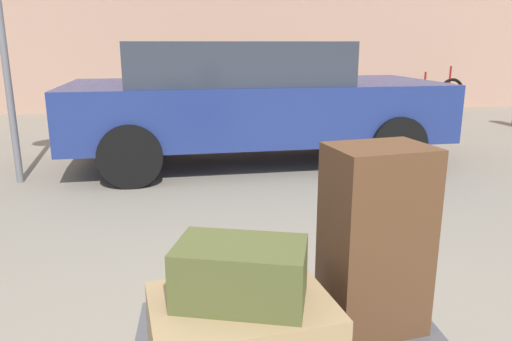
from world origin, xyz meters
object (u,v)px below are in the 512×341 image
Objects in this scene: bollard_kerb_near at (349,113)px; suitcase_tan_stacked_top at (241,338)px; suitcase_brown_center at (375,240)px; bollard_kerb_mid at (419,112)px; no_parking_sign at (2,34)px; duffel_bag_olive_topmost_pile at (241,273)px; parked_car at (250,99)px; bicycle_leaning at (431,97)px.

suitcase_tan_stacked_top is at bearing -109.99° from bollard_kerb_near.
suitcase_brown_center reaches higher than bollard_kerb_mid.
bollard_kerb_mid is 6.24m from no_parking_sign.
bollard_kerb_near is at bearing 85.64° from duffel_bag_olive_topmost_pile.
suitcase_brown_center is 0.16× the size of parked_car.
duffel_bag_olive_topmost_pile is 6.81m from bollard_kerb_near.
suitcase_brown_center is 8.57m from bicycle_leaning.
bollard_kerb_near is (2.32, 6.39, -0.43)m from duffel_bag_olive_topmost_pile.
duffel_bag_olive_topmost_pile is at bearing -166.37° from suitcase_brown_center.
suitcase_brown_center is 4.15m from parked_car.
duffel_bag_olive_topmost_pile is 4.41m from parked_car.
bollard_kerb_mid is (3.53, 6.39, -0.43)m from duffel_bag_olive_topmost_pile.
bollard_kerb_mid is at bearing 33.31° from parked_car.
no_parking_sign is at bearing 115.02° from suitcase_brown_center.
suitcase_tan_stacked_top is 4.36m from no_parking_sign.
bicycle_leaning is (3.96, 3.46, -0.39)m from parked_car.
no_parking_sign reaches higher than bicycle_leaning.
no_parking_sign is (-2.52, 3.51, 0.80)m from suitcase_brown_center.
no_parking_sign is at bearing -147.53° from bicycle_leaning.
suitcase_brown_center is 6.42m from bollard_kerb_near.
bollard_kerb_near and bollard_kerb_mid have the same top height.
no_parking_sign is (-2.48, -0.64, 0.73)m from parked_car.
suitcase_brown_center is 0.42× the size of bicycle_leaning.
suitcase_tan_stacked_top is 0.24× the size of no_parking_sign.
suitcase_tan_stacked_top is 4.42m from parked_car.
bollard_kerb_mid is 0.23× the size of no_parking_sign.
bollard_kerb_near is at bearing 60.39° from suitcase_tan_stacked_top.
bollard_kerb_mid is at bearing 51.47° from suitcase_tan_stacked_top.
suitcase_tan_stacked_top is 0.23m from duffel_bag_olive_topmost_pile.
bollard_kerb_near is 1.20m from bollard_kerb_mid.
no_parking_sign is at bearing 108.43° from suitcase_tan_stacked_top.
no_parking_sign is (-6.44, -4.10, 1.12)m from bicycle_leaning.
duffel_bag_olive_topmost_pile is (-0.00, 0.00, 0.23)m from suitcase_tan_stacked_top.
suitcase_brown_center is at bearing 39.90° from duffel_bag_olive_topmost_pile.
no_parking_sign is (-2.00, 3.75, 1.02)m from suitcase_tan_stacked_top.
suitcase_tan_stacked_top is at bearing -118.91° from bollard_kerb_mid.
suitcase_tan_stacked_top is at bearing -119.54° from bicycle_leaning.
duffel_bag_olive_topmost_pile reaches higher than suitcase_tan_stacked_top.
suitcase_brown_center is 1.77× the size of duffel_bag_olive_topmost_pile.
suitcase_tan_stacked_top is 1.03× the size of bollard_kerb_mid.
parked_car is (-0.04, 4.15, 0.06)m from suitcase_brown_center.
duffel_bag_olive_topmost_pile is 0.72× the size of bollard_kerb_mid.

